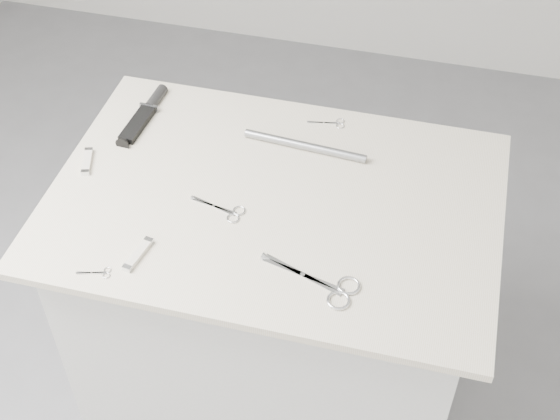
% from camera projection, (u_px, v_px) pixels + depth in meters
% --- Properties ---
extents(ground, '(4.00, 4.00, 0.01)m').
position_uv_depth(ground, '(276.00, 414.00, 2.39)').
color(ground, gray).
rests_on(ground, ground).
extents(plinth, '(0.90, 0.60, 0.90)m').
position_uv_depth(plinth, '(275.00, 325.00, 2.06)').
color(plinth, silver).
rests_on(plinth, ground).
extents(display_board, '(1.00, 0.70, 0.02)m').
position_uv_depth(display_board, '(274.00, 201.00, 1.74)').
color(display_board, beige).
rests_on(display_board, plinth).
extents(large_shears, '(0.21, 0.11, 0.01)m').
position_uv_depth(large_shears, '(329.00, 286.00, 1.55)').
color(large_shears, silver).
rests_on(large_shears, display_board).
extents(embroidery_scissors_a, '(0.13, 0.06, 0.00)m').
position_uv_depth(embroidery_scissors_a, '(227.00, 211.00, 1.70)').
color(embroidery_scissors_a, silver).
rests_on(embroidery_scissors_a, display_board).
extents(embroidery_scissors_b, '(0.09, 0.04, 0.00)m').
position_uv_depth(embroidery_scissors_b, '(332.00, 123.00, 1.91)').
color(embroidery_scissors_b, silver).
rests_on(embroidery_scissors_b, display_board).
extents(tiny_scissors, '(0.07, 0.04, 0.00)m').
position_uv_depth(tiny_scissors, '(99.00, 273.00, 1.57)').
color(tiny_scissors, silver).
rests_on(tiny_scissors, display_board).
extents(sheathed_knife, '(0.05, 0.22, 0.03)m').
position_uv_depth(sheathed_knife, '(146.00, 112.00, 1.93)').
color(sheathed_knife, black).
rests_on(sheathed_knife, display_board).
extents(pocket_knife_a, '(0.04, 0.09, 0.01)m').
position_uv_depth(pocket_knife_a, '(87.00, 161.00, 1.81)').
color(pocket_knife_a, beige).
rests_on(pocket_knife_a, display_board).
extents(pocket_knife_b, '(0.04, 0.10, 0.01)m').
position_uv_depth(pocket_knife_b, '(138.00, 254.00, 1.60)').
color(pocket_knife_b, beige).
rests_on(pocket_knife_b, display_board).
extents(metal_rail, '(0.30, 0.04, 0.02)m').
position_uv_depth(metal_rail, '(305.00, 146.00, 1.84)').
color(metal_rail, gray).
rests_on(metal_rail, display_board).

